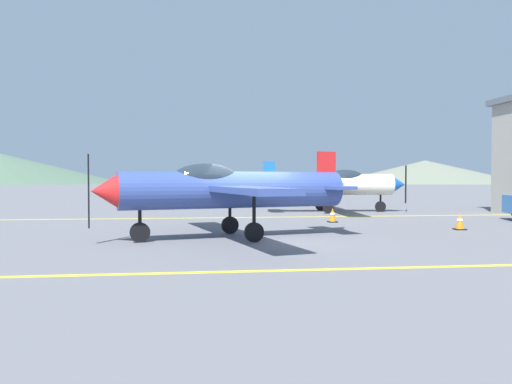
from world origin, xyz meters
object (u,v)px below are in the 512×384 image
airplane_near (225,188)px  traffic_cone_front (333,215)px  traffic_cone_side (460,221)px  airplane_mid (334,184)px

airplane_near → traffic_cone_front: size_ratio=14.82×
traffic_cone_front → traffic_cone_side: size_ratio=1.00×
airplane_near → airplane_mid: (6.29, 10.43, 0.00)m
airplane_mid → traffic_cone_side: bearing=-78.2°
airplane_mid → traffic_cone_side: size_ratio=14.91×
airplane_mid → traffic_cone_front: bearing=-106.4°
traffic_cone_side → airplane_near: bearing=-170.2°
traffic_cone_front → traffic_cone_side: bearing=-42.8°
traffic_cone_side → airplane_mid: bearing=101.8°
airplane_mid → airplane_near: bearing=-121.1°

